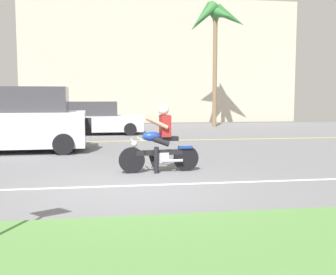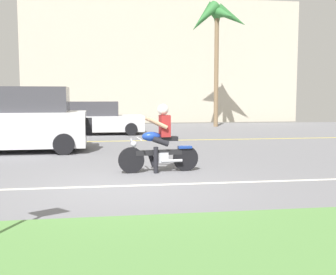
# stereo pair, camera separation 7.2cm
# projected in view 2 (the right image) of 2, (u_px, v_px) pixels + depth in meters

# --- Properties ---
(ground) EXTENTS (56.00, 30.00, 0.04)m
(ground) POSITION_uv_depth(u_px,v_px,m) (124.00, 163.00, 11.06)
(ground) COLOR slate
(grass_median) EXTENTS (56.00, 3.80, 0.06)m
(grass_median) POSITION_uv_depth(u_px,v_px,m) (153.00, 273.00, 4.07)
(grass_median) COLOR #548442
(grass_median) RESTS_ON ground
(lane_line_near) EXTENTS (50.40, 0.12, 0.01)m
(lane_line_near) POSITION_uv_depth(u_px,v_px,m) (130.00, 186.00, 8.15)
(lane_line_near) COLOR silver
(lane_line_near) RESTS_ON ground
(lane_line_far) EXTENTS (50.40, 0.12, 0.01)m
(lane_line_far) POSITION_uv_depth(u_px,v_px,m) (119.00, 141.00, 16.18)
(lane_line_far) COLOR yellow
(lane_line_far) RESTS_ON ground
(motorcyclist) EXTENTS (1.89, 0.62, 1.58)m
(motorcyclist) POSITION_uv_depth(u_px,v_px,m) (160.00, 143.00, 9.57)
(motorcyclist) COLOR black
(motorcyclist) RESTS_ON ground
(suv_nearby) EXTENTS (4.77, 2.26, 2.04)m
(suv_nearby) POSITION_uv_depth(u_px,v_px,m) (14.00, 121.00, 13.03)
(suv_nearby) COLOR silver
(suv_nearby) RESTS_ON ground
(parked_car_1) EXTENTS (4.29, 1.81, 1.51)m
(parked_car_1) POSITION_uv_depth(u_px,v_px,m) (95.00, 119.00, 18.98)
(parked_car_1) COLOR silver
(parked_car_1) RESTS_ON ground
(palm_tree_0) EXTENTS (3.50, 3.61, 7.06)m
(palm_tree_0) POSITION_uv_depth(u_px,v_px,m) (216.00, 21.00, 23.24)
(palm_tree_0) COLOR #846B4C
(palm_tree_0) RESTS_ON ground
(building_far) EXTENTS (18.24, 4.00, 8.08)m
(building_far) POSITION_uv_depth(u_px,v_px,m) (161.00, 63.00, 28.86)
(building_far) COLOR beige
(building_far) RESTS_ON ground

